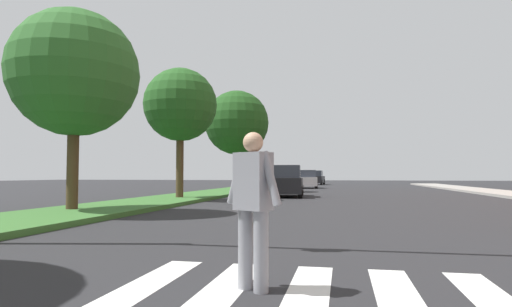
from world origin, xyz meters
The scene contains 10 objects.
ground_plane centered at (0.00, 30.00, 0.00)m, with size 140.00×140.00×0.00m, color #262628.
crosswalk centered at (0.00, 8.28, 0.00)m, with size 5.85×2.20×0.01m.
median_strip centered at (-8.48, 28.00, 0.07)m, with size 3.42×64.00×0.15m, color #386B2D.
tree_mid centered at (-8.95, 15.75, 4.49)m, with size 4.08×4.08×6.39m.
tree_far centered at (-8.26, 23.15, 4.62)m, with size 3.57×3.57×6.29m.
tree_distant centered at (-8.03, 33.60, 5.01)m, with size 4.65×4.65×7.19m.
pedestrian_performer centered at (-1.48, 8.09, 0.93)m, with size 0.69×0.44×1.69m.
sedan_midblock centered at (-3.63, 27.44, 0.81)m, with size 2.17×4.46×1.75m.
sedan_distant centered at (-3.71, 43.22, 0.77)m, with size 2.13×4.39×1.66m.
sedan_far_horizon centered at (-3.76, 57.32, 0.81)m, with size 2.07×4.40×1.75m.
Camera 1 is at (-0.54, 3.60, 1.23)m, focal length 29.98 mm.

